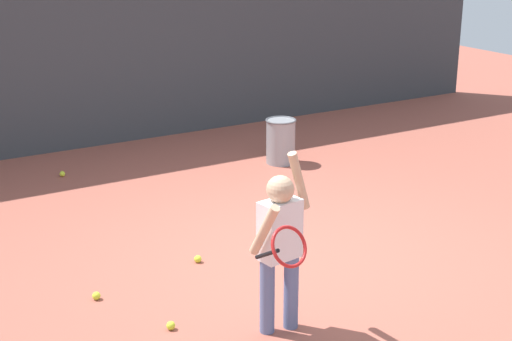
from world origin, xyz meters
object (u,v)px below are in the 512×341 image
(tennis_ball_1, at_px, (198,259))
(tennis_ball_5, at_px, (96,296))
(tennis_player, at_px, (280,240))
(tennis_ball_3, at_px, (171,326))
(tennis_ball_2, at_px, (62,174))
(ball_hopper, at_px, (281,141))

(tennis_ball_1, distance_m, tennis_ball_5, 1.03)
(tennis_player, relative_size, tennis_ball_3, 20.46)
(tennis_player, bearing_deg, tennis_ball_3, 139.75)
(tennis_player, xyz_separation_m, tennis_ball_2, (-0.33, 4.32, -0.69))
(tennis_player, xyz_separation_m, tennis_ball_5, (-1.01, 1.15, -0.69))
(tennis_ball_2, height_order, tennis_ball_5, same)
(tennis_ball_3, height_order, tennis_ball_5, same)
(tennis_player, height_order, tennis_ball_2, tennis_player)
(tennis_player, distance_m, ball_hopper, 4.12)
(tennis_ball_5, bearing_deg, ball_hopper, 35.81)
(tennis_ball_1, bearing_deg, tennis_player, -90.08)
(tennis_player, bearing_deg, tennis_ball_2, 85.46)
(tennis_ball_2, bearing_deg, tennis_player, -85.63)
(tennis_player, distance_m, tennis_ball_5, 1.68)
(tennis_ball_5, bearing_deg, tennis_ball_3, -66.39)
(tennis_ball_3, relative_size, tennis_ball_5, 1.00)
(tennis_player, relative_size, ball_hopper, 2.40)
(tennis_ball_1, relative_size, tennis_ball_3, 1.00)
(ball_hopper, height_order, tennis_ball_3, ball_hopper)
(ball_hopper, bearing_deg, tennis_ball_5, -144.19)
(tennis_player, bearing_deg, ball_hopper, 48.77)
(tennis_ball_1, bearing_deg, ball_hopper, 43.77)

